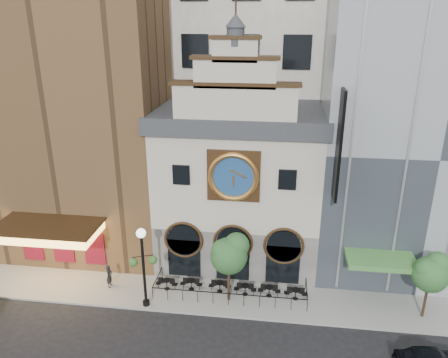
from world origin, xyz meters
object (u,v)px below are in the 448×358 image
object	(u,v)px
bistro_4	(269,290)
lamppost	(143,259)
bistro_1	(191,284)
bistro_3	(245,289)
bistro_5	(296,293)
pedestrian	(109,276)
bistro_0	(167,284)
tree_right	(431,272)
bistro_2	(220,286)
tree_left	(230,253)

from	to	relation	value
bistro_4	lamppost	bearing A→B (deg)	-165.98
bistro_1	bistro_3	size ratio (longest dim) A/B	1.00
bistro_5	pedestrian	bearing A→B (deg)	-179.07
bistro_3	bistro_4	distance (m)	1.69
bistro_3	lamppost	size ratio (longest dim) A/B	0.27
bistro_4	pedestrian	xyz separation A→B (m)	(-11.52, -0.30, 0.41)
bistro_0	bistro_1	bearing A→B (deg)	6.23
bistro_0	bistro_4	distance (m)	7.34
bistro_1	tree_right	xyz separation A→B (m)	(15.69, -0.94, 2.93)
bistro_0	bistro_2	bearing A→B (deg)	2.93
bistro_1	bistro_5	size ratio (longest dim) A/B	1.00
bistro_4	tree_left	size ratio (longest dim) A/B	0.31
bistro_4	bistro_5	size ratio (longest dim) A/B	1.00
bistro_0	bistro_5	xyz separation A→B (m)	(9.17, 0.02, 0.00)
tree_right	bistro_0	bearing A→B (deg)	177.55
bistro_1	tree_right	bearing A→B (deg)	-3.42
bistro_0	tree_left	size ratio (longest dim) A/B	0.31
bistro_2	bistro_5	xyz separation A→B (m)	(5.34, -0.18, 0.00)
bistro_5	lamppost	xyz separation A→B (m)	(-10.11, -1.98, 3.13)
bistro_4	lamppost	distance (m)	9.09
bistro_2	bistro_4	xyz separation A→B (m)	(3.51, -0.09, 0.00)
bistro_1	tree_left	distance (m)	4.37
bistro_0	bistro_5	distance (m)	9.17
bistro_4	tree_right	size ratio (longest dim) A/B	0.34
bistro_2	tree_left	distance (m)	3.41
bistro_1	bistro_3	world-z (taller)	same
bistro_0	pedestrian	bearing A→B (deg)	-177.32
bistro_0	bistro_5	size ratio (longest dim) A/B	1.00
lamppost	pedestrian	bearing A→B (deg)	130.05
bistro_0	lamppost	bearing A→B (deg)	-115.62
tree_right	bistro_3	bearing A→B (deg)	176.03
bistro_1	tree_left	size ratio (longest dim) A/B	0.31
bistro_5	tree_right	bearing A→B (deg)	-5.29
bistro_4	lamppost	world-z (taller)	lamppost
bistro_1	bistro_0	bearing A→B (deg)	-173.77
bistro_2	bistro_5	world-z (taller)	same
bistro_2	tree_right	bearing A→B (deg)	-3.95
tree_left	tree_right	distance (m)	12.84
bistro_0	bistro_3	world-z (taller)	same
bistro_5	bistro_0	bearing A→B (deg)	-179.87
bistro_4	pedestrian	distance (m)	11.53
bistro_0	bistro_1	xyz separation A→B (m)	(1.76, 0.19, 0.00)
bistro_2	lamppost	bearing A→B (deg)	-155.68
bistro_1	bistro_5	bearing A→B (deg)	-1.33
lamppost	tree_left	bearing A→B (deg)	-7.69
bistro_5	tree_right	size ratio (longest dim) A/B	0.34
bistro_2	pedestrian	bearing A→B (deg)	-177.20
bistro_2	tree_right	distance (m)	13.97
bistro_1	bistro_2	xyz separation A→B (m)	(2.07, 0.00, 0.00)
pedestrian	tree_left	distance (m)	9.24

